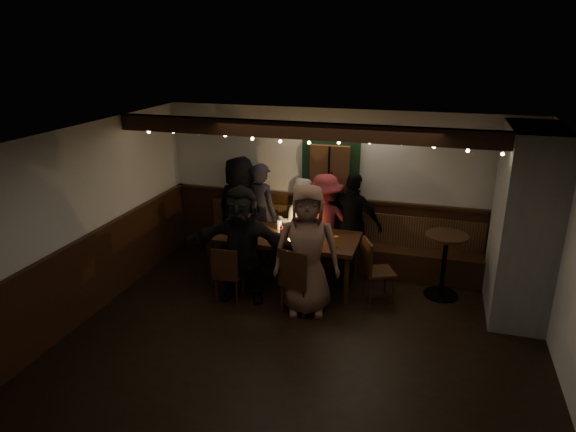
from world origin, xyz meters
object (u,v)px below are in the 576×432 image
(high_top, at_px, (445,257))
(person_c, at_px, (300,223))
(chair_near_right, at_px, (296,278))
(person_f, at_px, (242,244))
(person_b, at_px, (262,213))
(person_a, at_px, (240,209))
(chair_end, at_px, (373,266))
(person_d, at_px, (324,223))
(dining_table, at_px, (284,239))
(person_g, at_px, (307,250))
(chair_near_left, at_px, (227,271))
(person_e, at_px, (353,224))

(high_top, bearing_deg, person_c, 169.64)
(chair_near_right, relative_size, person_f, 0.56)
(high_top, relative_size, person_b, 0.57)
(person_b, distance_m, person_c, 0.67)
(high_top, distance_m, person_a, 3.39)
(person_a, bearing_deg, chair_end, 172.91)
(person_d, bearing_deg, dining_table, 36.08)
(high_top, xyz_separation_m, person_f, (-2.81, -0.92, 0.25))
(chair_near_right, distance_m, person_g, 0.41)
(person_c, xyz_separation_m, person_d, (0.42, -0.01, 0.05))
(person_f, height_order, person_g, person_g)
(high_top, height_order, person_a, person_a)
(dining_table, relative_size, high_top, 2.31)
(chair_near_left, height_order, person_d, person_d)
(dining_table, relative_size, person_f, 1.31)
(person_e, distance_m, person_f, 1.94)
(dining_table, bearing_deg, chair_end, -4.88)
(chair_end, relative_size, person_f, 0.54)
(chair_near_left, distance_m, person_c, 1.66)
(person_a, relative_size, person_f, 1.05)
(chair_near_right, height_order, chair_end, chair_near_right)
(person_b, bearing_deg, person_e, -155.77)
(dining_table, bearing_deg, high_top, 6.63)
(person_g, bearing_deg, chair_near_right, -154.35)
(person_a, xyz_separation_m, person_e, (1.92, 0.03, -0.07))
(chair_end, relative_size, person_c, 0.60)
(person_a, distance_m, person_b, 0.38)
(person_f, bearing_deg, person_e, 40.07)
(person_g, bearing_deg, chair_end, 21.70)
(chair_near_left, height_order, person_b, person_b)
(dining_table, height_order, chair_end, dining_table)
(person_d, bearing_deg, high_top, 148.27)
(person_a, bearing_deg, person_b, -164.70)
(dining_table, xyz_separation_m, person_c, (0.06, 0.70, 0.03))
(dining_table, xyz_separation_m, person_b, (-0.61, 0.71, 0.13))
(high_top, distance_m, person_g, 2.11)
(person_d, bearing_deg, person_e, 164.87)
(chair_end, relative_size, person_g, 0.50)
(person_b, distance_m, person_f, 1.37)
(chair_near_left, relative_size, person_a, 0.47)
(dining_table, distance_m, person_c, 0.70)
(person_c, bearing_deg, person_e, 167.37)
(person_c, bearing_deg, dining_table, 71.11)
(dining_table, relative_size, chair_end, 2.44)
(person_b, xyz_separation_m, person_c, (0.66, -0.02, -0.10))
(chair_near_right, bearing_deg, chair_end, 36.69)
(chair_near_right, distance_m, person_f, 0.94)
(chair_end, distance_m, person_d, 1.25)
(person_f, bearing_deg, chair_near_right, -17.20)
(person_b, bearing_deg, person_c, -157.58)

